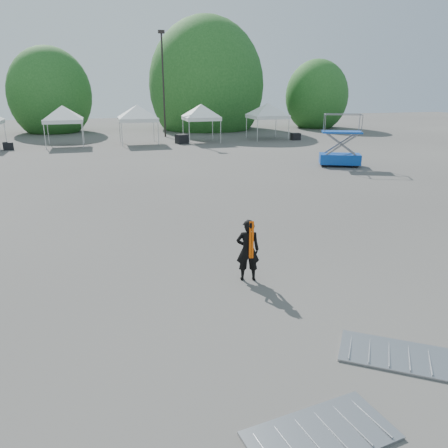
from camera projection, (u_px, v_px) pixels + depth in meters
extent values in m
plane|color=#474442|center=(229.00, 254.00, 13.34)|extent=(120.00, 120.00, 0.00)
cylinder|color=black|center=(163.00, 87.00, 41.98)|extent=(0.16, 0.16, 9.50)
cube|color=black|center=(161.00, 32.00, 40.49)|extent=(0.60, 0.25, 0.30)
cylinder|color=#382314|center=(53.00, 121.00, 47.49)|extent=(0.36, 0.36, 2.27)
ellipsoid|color=#1E561C|center=(50.00, 95.00, 46.64)|extent=(4.16, 4.16, 4.78)
cylinder|color=#382314|center=(207.00, 117.00, 50.99)|extent=(0.36, 0.36, 2.80)
ellipsoid|color=#1E561C|center=(206.00, 86.00, 49.94)|extent=(5.12, 5.12, 5.89)
cylinder|color=#382314|center=(315.00, 119.00, 52.71)|extent=(0.36, 0.36, 2.10)
ellipsoid|color=#1E561C|center=(317.00, 96.00, 51.92)|extent=(3.84, 3.84, 4.42)
cylinder|color=silver|center=(6.00, 134.00, 36.63)|extent=(0.06, 0.06, 2.00)
cylinder|color=silver|center=(45.00, 136.00, 34.94)|extent=(0.06, 0.06, 2.00)
cylinder|color=silver|center=(83.00, 135.00, 35.70)|extent=(0.06, 0.06, 2.00)
cylinder|color=silver|center=(48.00, 133.00, 37.59)|extent=(0.06, 0.06, 2.00)
cylinder|color=silver|center=(83.00, 132.00, 38.35)|extent=(0.06, 0.06, 2.00)
cube|color=white|center=(63.00, 121.00, 36.32)|extent=(3.10, 3.10, 0.30)
pyramid|color=white|center=(62.00, 105.00, 35.94)|extent=(4.38, 4.38, 1.10)
cylinder|color=silver|center=(122.00, 135.00, 36.22)|extent=(0.06, 0.06, 2.00)
cylinder|color=silver|center=(158.00, 133.00, 37.02)|extent=(0.06, 0.06, 2.00)
cylinder|color=silver|center=(120.00, 131.00, 38.99)|extent=(0.06, 0.06, 2.00)
cylinder|color=silver|center=(154.00, 130.00, 39.79)|extent=(0.06, 0.06, 2.00)
cube|color=white|center=(138.00, 120.00, 37.67)|extent=(3.23, 3.23, 0.30)
pyramid|color=white|center=(137.00, 105.00, 37.29)|extent=(4.56, 4.56, 1.10)
cylinder|color=silver|center=(189.00, 133.00, 37.58)|extent=(0.06, 0.06, 2.00)
cylinder|color=silver|center=(221.00, 132.00, 38.32)|extent=(0.06, 0.06, 2.00)
cylinder|color=silver|center=(183.00, 130.00, 40.16)|extent=(0.06, 0.06, 2.00)
cylinder|color=silver|center=(213.00, 129.00, 40.90)|extent=(0.06, 0.06, 2.00)
cube|color=white|center=(201.00, 118.00, 38.91)|extent=(3.02, 3.02, 0.30)
pyramid|color=white|center=(201.00, 104.00, 38.53)|extent=(4.26, 4.26, 1.10)
cylinder|color=silver|center=(257.00, 130.00, 39.55)|extent=(0.06, 0.06, 2.00)
cylinder|color=silver|center=(289.00, 129.00, 40.36)|extent=(0.06, 0.06, 2.00)
cylinder|color=silver|center=(246.00, 127.00, 42.36)|extent=(0.06, 0.06, 2.00)
cylinder|color=silver|center=(276.00, 127.00, 43.18)|extent=(0.06, 0.06, 2.00)
cube|color=white|center=(267.00, 117.00, 41.03)|extent=(3.28, 3.28, 0.30)
pyramid|color=white|center=(268.00, 103.00, 40.65)|extent=(4.63, 4.63, 1.10)
imported|color=black|center=(248.00, 250.00, 11.33)|extent=(0.68, 0.53, 1.67)
cube|color=#FF5405|center=(250.00, 240.00, 11.08)|extent=(0.13, 0.02, 1.00)
cube|color=#0C299C|center=(340.00, 159.00, 27.61)|extent=(2.79, 2.16, 0.62)
cube|color=#0C299C|center=(342.00, 132.00, 27.10)|extent=(2.67, 2.07, 0.10)
cylinder|color=black|center=(325.00, 164.00, 27.33)|extent=(0.41, 0.29, 0.37)
cylinder|color=black|center=(356.00, 165.00, 27.08)|extent=(0.41, 0.29, 0.37)
cylinder|color=black|center=(324.00, 162.00, 28.31)|extent=(0.41, 0.29, 0.37)
cylinder|color=black|center=(353.00, 162.00, 28.07)|extent=(0.41, 0.29, 0.37)
cube|color=#93959A|center=(321.00, 436.00, 6.39)|extent=(2.32, 1.39, 0.05)
cube|color=#93959A|center=(399.00, 356.00, 8.28)|extent=(2.40, 2.16, 0.05)
cube|color=black|center=(8.00, 146.00, 34.63)|extent=(0.86, 0.72, 0.60)
cube|color=black|center=(182.00, 139.00, 38.36)|extent=(1.22, 1.07, 0.80)
cube|color=black|center=(296.00, 137.00, 40.88)|extent=(0.83, 0.65, 0.63)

